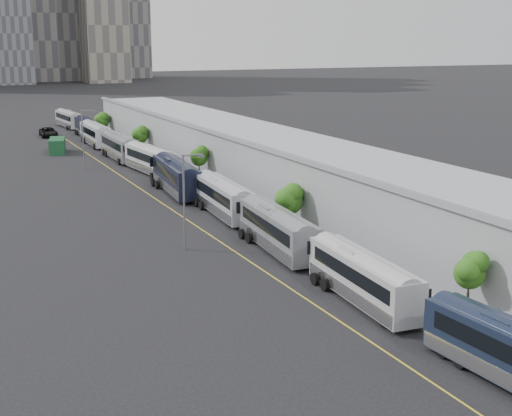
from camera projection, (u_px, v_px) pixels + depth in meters
sidewalk at (313, 226)px, 71.08m from camera, size 10.00×170.00×0.12m
lane_line at (215, 238)px, 66.77m from camera, size 0.12×160.00×0.02m
depot at (348, 189)px, 71.92m from camera, size 12.45×160.40×7.20m
bus_2 at (363, 282)px, 50.29m from camera, size 3.32×12.46×3.60m
bus_3 at (277, 233)px, 62.53m from camera, size 3.68×13.11×3.78m
bus_4 at (224, 201)px, 75.26m from camera, size 3.49×13.11×3.79m
bus_5 at (176, 179)px, 86.02m from camera, size 4.04×14.08×4.06m
bus_6 at (151, 162)px, 98.73m from camera, size 3.88×13.12×3.78m
bus_7 at (119, 149)px, 110.15m from camera, size 2.99×13.43×3.93m
bus_8 at (96, 136)px, 124.87m from camera, size 2.96×13.30×3.88m
bus_9 at (87, 129)px, 135.71m from camera, size 2.84×12.35×3.59m
bus_10 at (69, 120)px, 150.01m from camera, size 3.44×12.35×3.56m
tree_1 at (470, 269)px, 45.89m from camera, size 2.05×2.05×4.83m
tree_2 at (289, 197)px, 67.51m from camera, size 2.68×2.68×4.98m
tree_3 at (199, 155)px, 89.50m from camera, size 2.13×2.13×5.07m
tree_4 at (140, 134)px, 112.52m from camera, size 2.44×2.44×4.87m
tree_5 at (102, 119)px, 134.75m from camera, size 2.75×2.75×4.80m
street_lamp_near at (186, 195)px, 62.18m from camera, size 2.04×0.22×8.54m
street_lamp_far at (84, 136)px, 100.24m from camera, size 2.04×0.22×8.56m
shipping_container at (57, 146)px, 116.90m from camera, size 3.73×6.80×2.36m
suv at (48, 132)px, 135.94m from camera, size 3.16×6.52×1.79m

